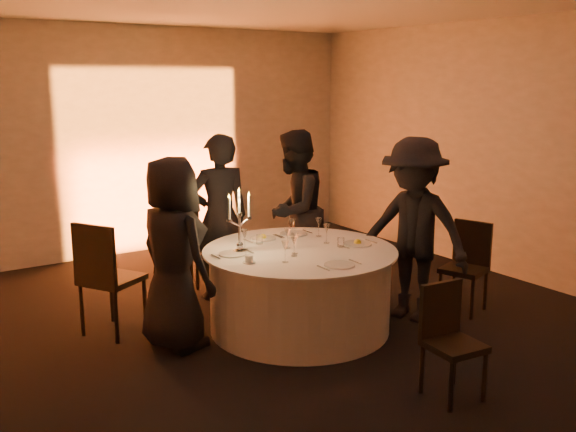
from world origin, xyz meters
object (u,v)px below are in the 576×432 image
chair_front (448,334)px  guest_right (413,230)px  chair_back_left (179,243)px  chair_right (467,261)px  chair_back_right (306,243)px  coffee_cup (249,259)px  chair_left (105,272)px  guest_back_left (219,217)px  guest_left (173,254)px  candelabra (240,230)px  guest_back_right (294,211)px  banquet_table (300,289)px

chair_front → guest_right: bearing=61.3°
chair_back_left → chair_right: chair_back_left is taller
chair_front → guest_right: (0.88, 1.29, 0.42)m
chair_back_right → coffee_cup: (-1.43, -1.18, 0.32)m
chair_right → chair_front: chair_right is taller
chair_left → coffee_cup: size_ratio=9.70×
guest_back_left → chair_front: bearing=107.4°
guest_left → chair_back_left: bearing=-38.3°
guest_left → chair_right: bearing=-118.0°
guest_left → guest_back_left: guest_back_left is taller
candelabra → guest_left: bearing=176.7°
chair_back_left → guest_left: 1.61m
chair_back_left → guest_back_left: bearing=131.6°
guest_back_right → guest_right: bearing=76.1°
banquet_table → chair_left: chair_left is taller
chair_back_left → coffee_cup: bearing=99.3°
guest_right → coffee_cup: size_ratio=16.20×
chair_back_right → chair_right: (0.89, -1.57, 0.02)m
guest_left → guest_back_right: bearing=-79.6°
chair_front → candelabra: bearing=115.8°
banquet_table → candelabra: (-0.51, 0.22, 0.59)m
guest_back_right → guest_left: bearing=-8.2°
chair_back_left → guest_left: (-0.68, -1.43, 0.31)m
coffee_cup → candelabra: candelabra is taller
chair_right → chair_back_right: bearing=-168.6°
chair_back_right → guest_back_left: bearing=-42.6°
chair_front → chair_back_right: bearing=82.6°
guest_left → coffee_cup: size_ratio=15.32×
banquet_table → guest_back_left: guest_back_left is taller
chair_front → coffee_cup: bearing=122.8°
chair_back_left → guest_left: guest_left is taller
banquet_table → guest_right: size_ratio=1.01×
chair_back_right → guest_back_left: 1.10m
chair_back_left → candelabra: (-0.05, -1.47, 0.45)m
chair_left → guest_right: (2.63, -1.21, 0.29)m
guest_back_left → guest_back_right: size_ratio=0.99×
chair_back_right → coffee_cup: size_ratio=7.87×
chair_left → chair_front: 3.05m
guest_right → candelabra: 1.69m
chair_back_left → coffee_cup: 1.83m
chair_back_right → guest_right: 1.51m
chair_back_left → banquet_table: bearing=119.4°
banquet_table → guest_back_left: (-0.21, 1.20, 0.50)m
coffee_cup → guest_back_right: bearing=42.6°
banquet_table → chair_front: size_ratio=2.13×
chair_front → guest_back_right: 2.75m
chair_back_left → guest_back_left: guest_back_left is taller
banquet_table → chair_right: chair_right is taller
chair_left → coffee_cup: bearing=-165.2°
guest_back_right → candelabra: guest_back_right is taller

